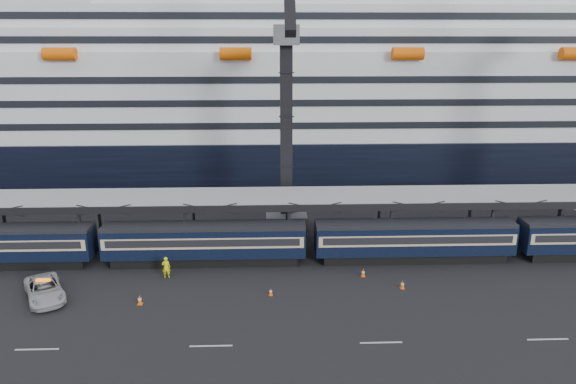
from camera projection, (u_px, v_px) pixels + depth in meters
name	position (u px, v px, depth m)	size (l,w,h in m)	color
ground	(546.00, 311.00, 40.56)	(260.00, 260.00, 0.00)	black
train	(448.00, 238.00, 49.35)	(133.05, 3.00, 4.05)	black
canopy	(483.00, 195.00, 52.46)	(130.00, 6.25, 5.53)	#999CA1
cruise_ship	(400.00, 93.00, 81.02)	(214.09, 28.84, 34.00)	black
crane_dark_near	(286.00, 124.00, 54.29)	(4.50, 17.75, 35.08)	#52545A
pickup_truck	(45.00, 290.00, 42.20)	(2.67, 5.79, 1.61)	#A9ABB0
worker	(166.00, 267.00, 45.88)	(0.73, 0.48, 2.01)	#F8FA0D
traffic_cone_a	(140.00, 300.00, 41.41)	(0.42, 0.42, 0.84)	#FF6108
traffic_cone_b	(271.00, 292.00, 42.90)	(0.34, 0.34, 0.67)	#FF6108
traffic_cone_c	(363.00, 272.00, 46.31)	(0.39, 0.39, 0.78)	#FF6108
traffic_cone_d	(402.00, 284.00, 44.06)	(0.39, 0.39, 0.78)	#FF6108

